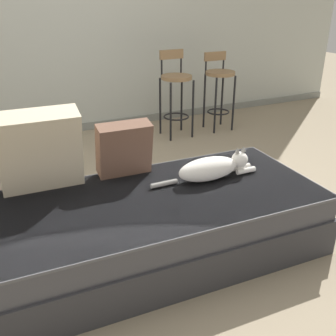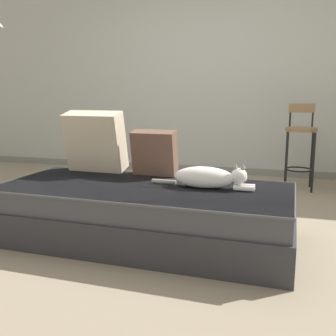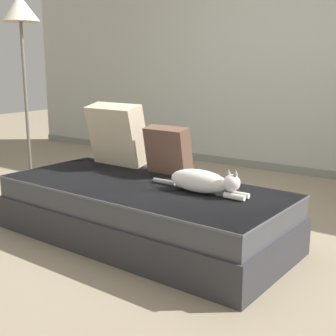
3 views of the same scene
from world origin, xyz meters
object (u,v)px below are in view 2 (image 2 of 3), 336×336
at_px(couch, 144,213).
at_px(throw_pillow_middle, 154,153).
at_px(cat, 208,177).
at_px(throw_pillow_corner, 95,141).
at_px(bar_stool_near_window, 300,140).

xyz_separation_m(couch, throw_pillow_middle, (-0.04, 0.37, 0.38)).
distance_m(throw_pillow_middle, cat, 0.59).
relative_size(couch, throw_pillow_middle, 5.79).
bearing_deg(throw_pillow_corner, couch, -34.48).
bearing_deg(cat, couch, -171.82).
distance_m(couch, throw_pillow_middle, 0.53).
bearing_deg(cat, throw_pillow_middle, 148.25).
relative_size(throw_pillow_corner, bar_stool_near_window, 0.54).
height_order(cat, bar_stool_near_window, bar_stool_near_window).
xyz_separation_m(throw_pillow_corner, cat, (1.02, -0.32, -0.18)).
bearing_deg(couch, cat, 8.18).
distance_m(couch, throw_pillow_corner, 0.82).
relative_size(couch, throw_pillow_corner, 4.16).
distance_m(throw_pillow_corner, cat, 1.08).
relative_size(cat, bar_stool_near_window, 0.78).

